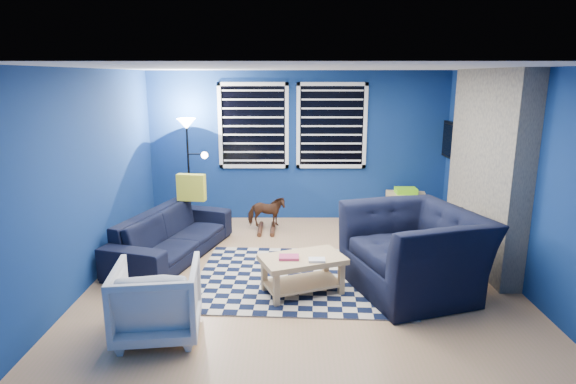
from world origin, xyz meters
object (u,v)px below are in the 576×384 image
object	(u,v)px
tv	(454,142)
armchair_bent	(157,300)
armchair_big	(414,251)
cabinet	(405,208)
sofa	(172,235)
coffee_table	(302,267)
floor_lamp	(188,139)
rocking_horse	(266,212)

from	to	relation	value
tv	armchair_bent	size ratio (longest dim) A/B	1.26
armchair_big	cabinet	world-z (taller)	armchair_big
sofa	coffee_table	bearing A→B (deg)	-106.83
armchair_bent	tv	bearing A→B (deg)	-145.46
cabinet	floor_lamp	xyz separation A→B (m)	(-3.53, -0.03, 1.16)
rocking_horse	coffee_table	distance (m)	2.31
armchair_big	armchair_bent	world-z (taller)	armchair_big
tv	armchair_big	xyz separation A→B (m)	(-1.18, -2.39, -0.93)
sofa	armchair_bent	xyz separation A→B (m)	(0.35, -2.05, 0.05)
sofa	cabinet	world-z (taller)	sofa
rocking_horse	coffee_table	size ratio (longest dim) A/B	0.56
tv	rocking_horse	distance (m)	3.16
cabinet	coffee_table	bearing A→B (deg)	-113.97
sofa	coffee_table	xyz separation A→B (m)	(1.74, -1.14, 0.01)
tv	coffee_table	distance (m)	3.66
armchair_bent	coffee_table	world-z (taller)	armchair_bent
tv	floor_lamp	distance (m)	4.21
armchair_big	armchair_bent	xyz separation A→B (m)	(-2.66, -1.01, -0.11)
armchair_big	cabinet	xyz separation A→B (m)	(0.49, 2.52, -0.20)
tv	sofa	distance (m)	4.53
sofa	cabinet	bearing A→B (deg)	-50.58
floor_lamp	cabinet	bearing A→B (deg)	0.53
armchair_bent	cabinet	distance (m)	4.74
sofa	cabinet	xyz separation A→B (m)	(3.50, 1.48, -0.04)
sofa	floor_lamp	size ratio (longest dim) A/B	1.21
coffee_table	armchair_bent	bearing A→B (deg)	-146.85
rocking_horse	cabinet	xyz separation A→B (m)	(2.28, 0.37, -0.04)
sofa	floor_lamp	bearing A→B (deg)	17.60
armchair_bent	floor_lamp	distance (m)	3.68
armchair_big	cabinet	size ratio (longest dim) A/B	2.07
rocking_horse	floor_lamp	world-z (taller)	floor_lamp
coffee_table	tv	bearing A→B (deg)	45.50
tv	floor_lamp	world-z (taller)	floor_lamp
rocking_horse	coffee_table	world-z (taller)	rocking_horse
tv	coffee_table	world-z (taller)	tv
tv	sofa	xyz separation A→B (m)	(-4.19, -1.35, -1.09)
coffee_table	floor_lamp	xyz separation A→B (m)	(-1.76, 2.59, 1.12)
sofa	coffee_table	world-z (taller)	sofa
sofa	coffee_table	size ratio (longest dim) A/B	2.03
armchair_big	armchair_bent	distance (m)	2.85
armchair_big	cabinet	distance (m)	2.58
tv	rocking_horse	world-z (taller)	tv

